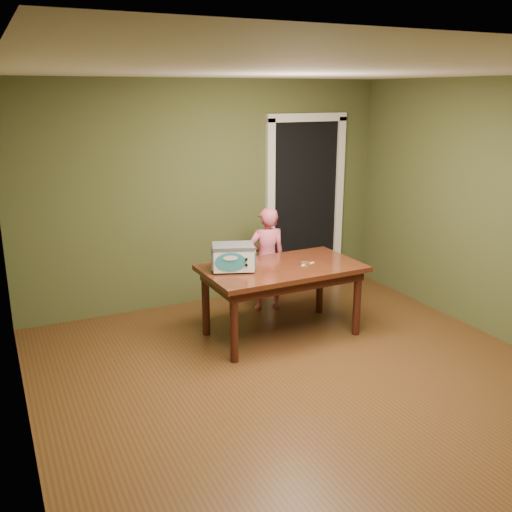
% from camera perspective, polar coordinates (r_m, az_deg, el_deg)
% --- Properties ---
extents(floor, '(5.00, 5.00, 0.00)m').
position_cam_1_polar(floor, '(5.01, 6.15, -13.29)').
color(floor, '#523017').
rests_on(floor, ground).
extents(room_shell, '(4.52, 5.02, 2.61)m').
position_cam_1_polar(room_shell, '(4.43, 6.81, 6.34)').
color(room_shell, '#434A27').
rests_on(room_shell, ground).
extents(doorway, '(1.10, 0.66, 2.25)m').
position_cam_1_polar(doorway, '(7.55, 3.76, 5.44)').
color(doorway, black).
rests_on(doorway, ground).
extents(dining_table, '(1.62, 0.94, 0.75)m').
position_cam_1_polar(dining_table, '(5.81, 2.59, -1.95)').
color(dining_table, '#3C180D').
rests_on(dining_table, floor).
extents(toy_oven, '(0.49, 0.41, 0.26)m').
position_cam_1_polar(toy_oven, '(5.60, -2.30, -0.04)').
color(toy_oven, '#4C4F54').
rests_on(toy_oven, dining_table).
extents(baking_pan, '(0.10, 0.10, 0.02)m').
position_cam_1_polar(baking_pan, '(5.86, 4.91, -0.71)').
color(baking_pan, silver).
rests_on(baking_pan, dining_table).
extents(spatula, '(0.18, 0.08, 0.01)m').
position_cam_1_polar(spatula, '(5.85, 5.20, -0.81)').
color(spatula, '#E7C264').
rests_on(spatula, dining_table).
extents(child, '(0.48, 0.35, 1.21)m').
position_cam_1_polar(child, '(6.53, 1.09, -0.32)').
color(child, '#C9526D').
rests_on(child, floor).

